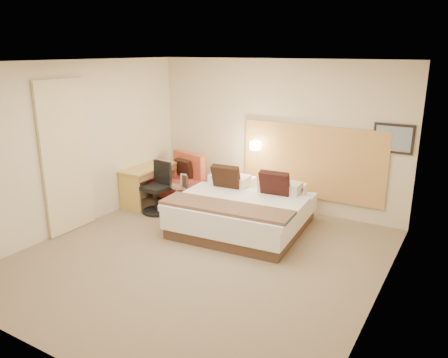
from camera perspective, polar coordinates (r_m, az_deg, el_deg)
The scene contains 20 objects.
floor at distance 6.36m, azimuth -2.99°, elevation -10.17°, with size 4.80×5.00×0.02m, color #776650.
ceiling at distance 5.68m, azimuth -3.42°, elevation 15.15°, with size 4.80×5.00×0.02m, color white.
wall_back at distance 8.03m, azimuth 6.86°, elevation 5.70°, with size 4.80×0.02×2.70m, color beige.
wall_front at distance 4.14m, azimuth -22.97°, elevation -6.03°, with size 4.80×0.02×2.70m, color beige.
wall_left at distance 7.46m, azimuth -18.82°, elevation 4.09°, with size 0.02×5.00×2.70m, color beige.
wall_right at distance 5.00m, azimuth 20.44°, elevation -1.95°, with size 0.02×5.00×2.70m, color beige.
headboard_panel at distance 7.83m, azimuth 11.32°, elevation 2.21°, with size 2.60×0.04×1.30m, color tan.
art_frame at distance 7.41m, azimuth 21.26°, elevation 4.95°, with size 0.62×0.03×0.47m, color black.
art_canvas at distance 7.39m, azimuth 21.23°, elevation 4.93°, with size 0.54×0.01×0.39m, color gray.
lamp_arm at distance 8.13m, azimuth 4.29°, elevation 4.47°, with size 0.02×0.02×0.12m, color silver.
lamp_shade at distance 8.08m, azimuth 4.10°, elevation 4.40°, with size 0.15×0.15×0.15m, color #FFEDC6.
curtain at distance 7.29m, azimuth -19.94°, elevation 2.66°, with size 0.06×0.90×2.42m, color beige.
bottle_a at distance 7.77m, azimuth -5.51°, elevation -0.03°, with size 0.06×0.06×0.19m, color #97C2E9.
bottle_b at distance 7.75m, azimuth -5.09°, elevation -0.07°, with size 0.06×0.06×0.19m, color #97B3EA.
menu_folder at distance 7.61m, azimuth -5.09°, elevation -0.31°, with size 0.13×0.05×0.21m, color #371F16.
bed at distance 7.18m, azimuth 2.51°, elevation -4.09°, with size 2.14×2.10×0.98m.
lounge_chair at distance 8.62m, azimuth -5.76°, elevation -0.32°, with size 1.01×0.94×0.89m.
side_table at distance 7.80m, azimuth -5.23°, elevation -2.57°, with size 0.63×0.63×0.54m.
desk at distance 8.41m, azimuth -9.71°, elevation 0.61°, with size 0.53×1.16×0.72m.
desk_chair at distance 7.96m, azimuth -8.62°, elevation -1.70°, with size 0.56×0.56×0.92m.
Camera 1 is at (3.17, -4.71, 2.85)m, focal length 35.00 mm.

